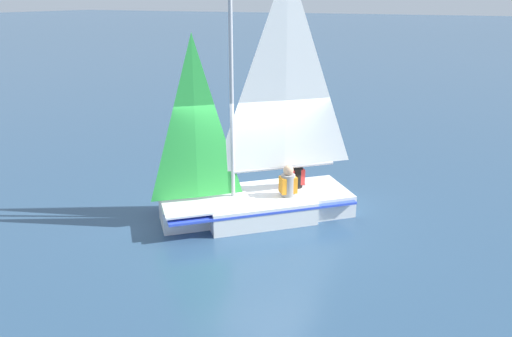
% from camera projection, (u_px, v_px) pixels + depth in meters
% --- Properties ---
extents(ground_plane, '(260.00, 260.00, 0.00)m').
position_uv_depth(ground_plane, '(256.00, 215.00, 10.88)').
color(ground_plane, '#2D4C6B').
extents(sailboat_main, '(3.92, 4.06, 5.33)m').
position_uv_depth(sailboat_main, '(258.00, 184.00, 10.66)').
color(sailboat_main, white).
rests_on(sailboat_main, ground_plane).
extents(sailor_helm, '(0.42, 0.43, 1.16)m').
position_uv_depth(sailor_helm, '(288.00, 189.00, 10.64)').
color(sailor_helm, black).
rests_on(sailor_helm, ground_plane).
extents(sailor_crew, '(0.42, 0.43, 1.16)m').
position_uv_depth(sailor_crew, '(296.00, 181.00, 11.13)').
color(sailor_crew, black).
rests_on(sailor_crew, ground_plane).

